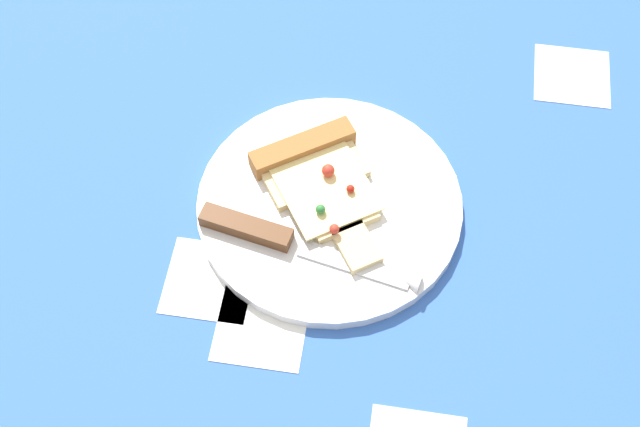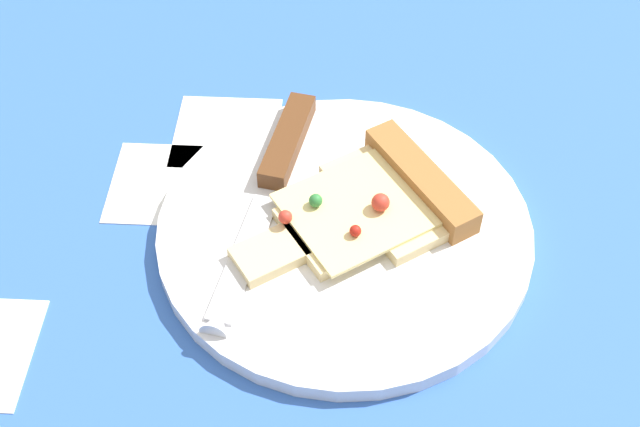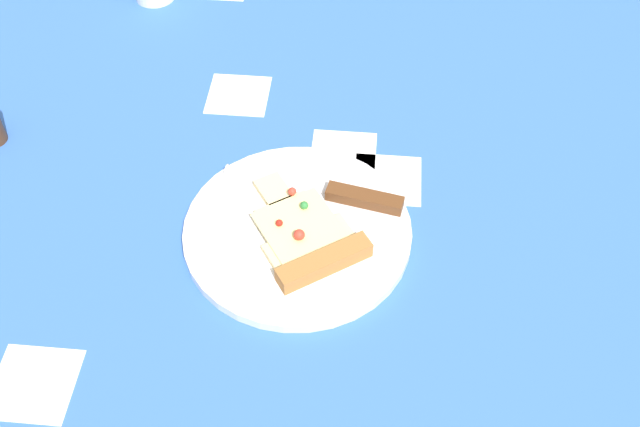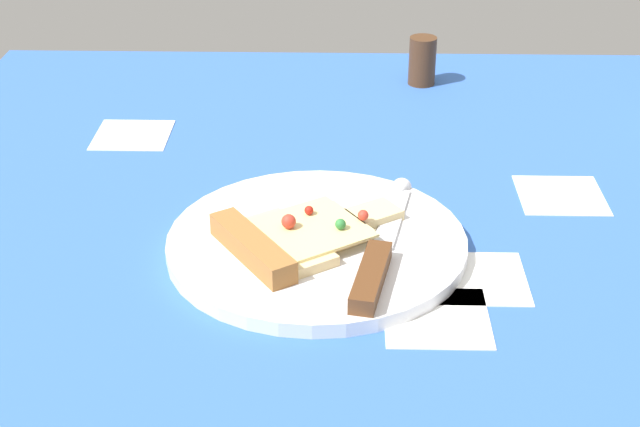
# 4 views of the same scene
# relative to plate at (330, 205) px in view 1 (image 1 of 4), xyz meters

# --- Properties ---
(ground_plane) EXTENTS (1.12, 1.12, 0.03)m
(ground_plane) POSITION_rel_plate_xyz_m (-0.08, -0.01, -0.02)
(ground_plane) COLOR #3360B7
(ground_plane) RESTS_ON ground
(plate) EXTENTS (0.29, 0.29, 0.01)m
(plate) POSITION_rel_plate_xyz_m (0.00, 0.00, 0.00)
(plate) COLOR silver
(plate) RESTS_ON ground_plane
(pizza_slice) EXTENTS (0.19, 0.16, 0.03)m
(pizza_slice) POSITION_rel_plate_xyz_m (0.02, 0.01, 0.02)
(pizza_slice) COLOR beige
(pizza_slice) RESTS_ON plate
(knife) EXTENTS (0.07, 0.24, 0.02)m
(knife) POSITION_rel_plate_xyz_m (-0.06, 0.04, 0.01)
(knife) COLOR silver
(knife) RESTS_ON plate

